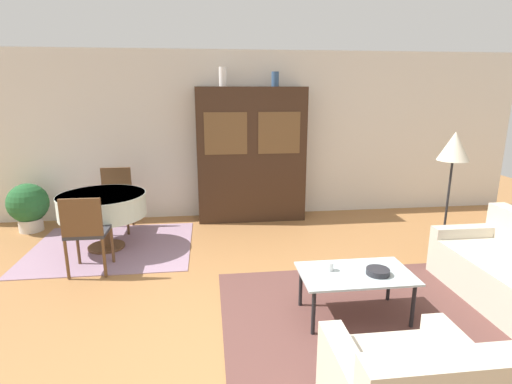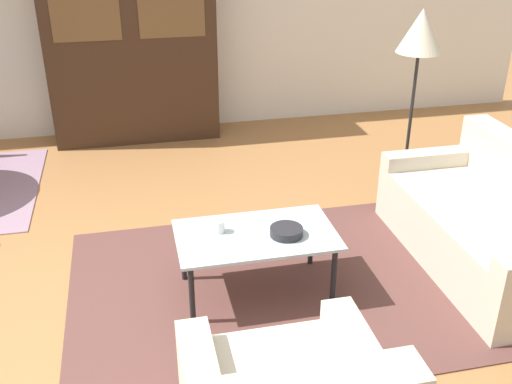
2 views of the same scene
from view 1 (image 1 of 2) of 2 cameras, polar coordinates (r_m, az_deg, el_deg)
name	(u,v)px [view 1 (image 1 of 2)]	position (r m, az deg, el deg)	size (l,w,h in m)	color
ground_plane	(253,340)	(3.65, -0.50, -20.38)	(14.00, 14.00, 0.00)	#9E6B3D
wall_back	(228,136)	(6.66, -4.06, 8.03)	(10.00, 0.06, 2.70)	silver
area_rug	(359,314)	(4.10, 14.50, -16.55)	(2.61, 2.01, 0.01)	brown
dining_rug	(112,247)	(5.83, -19.85, -7.40)	(2.11, 1.76, 0.01)	gray
coffee_table	(355,277)	(3.87, 14.01, -11.67)	(1.03, 0.60, 0.44)	black
display_cabinet	(251,155)	(6.45, -0.70, 5.32)	(1.72, 0.47, 2.13)	#382316
dining_table	(103,206)	(5.64, -21.08, -1.82)	(1.12, 1.12, 0.75)	brown
dining_chair_near	(86,229)	(4.94, -23.14, -4.90)	(0.44, 0.44, 0.93)	brown
dining_chair_far	(116,195)	(6.38, -19.41, -0.36)	(0.44, 0.44, 0.93)	brown
floor_lamp	(454,152)	(5.39, 26.40, 5.20)	(0.37, 0.37, 1.60)	black
cup	(330,266)	(3.83, 10.48, -10.40)	(0.07, 0.07, 0.08)	white
bowl	(378,272)	(3.86, 17.02, -10.82)	(0.21, 0.21, 0.05)	#232328
vase_tall	(223,77)	(6.34, -4.76, 16.09)	(0.12, 0.12, 0.29)	white
vase_short	(275,79)	(6.42, 2.75, 15.81)	(0.12, 0.12, 0.22)	#33517A
potted_plant	(28,205)	(6.89, -29.77, -1.63)	(0.59, 0.59, 0.73)	beige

